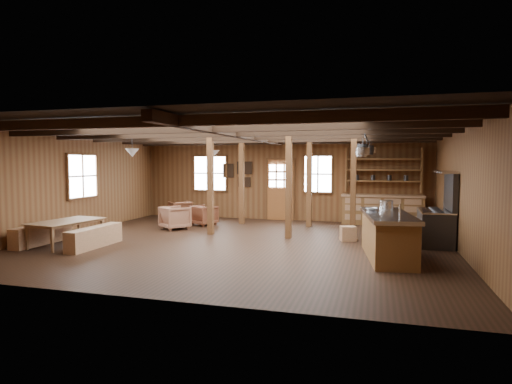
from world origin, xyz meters
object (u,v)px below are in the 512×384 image
(armchair_a, at_px, (180,210))
(kitchen_island, at_px, (388,235))
(commercial_range, at_px, (438,221))
(armchair_c, at_px, (175,218))
(armchair_b, at_px, (204,215))
(dining_table, at_px, (68,233))

(armchair_a, bearing_deg, kitchen_island, 105.29)
(commercial_range, distance_m, armchair_c, 7.25)
(armchair_b, bearing_deg, commercial_range, -167.98)
(kitchen_island, height_order, commercial_range, commercial_range)
(commercial_range, height_order, dining_table, commercial_range)
(kitchen_island, height_order, armchair_a, kitchen_island)
(armchair_b, bearing_deg, armchair_c, 85.86)
(kitchen_island, relative_size, dining_table, 1.52)
(kitchen_island, distance_m, armchair_c, 6.47)
(kitchen_island, bearing_deg, armchair_b, 141.61)
(commercial_range, relative_size, armchair_c, 2.36)
(kitchen_island, distance_m, dining_table, 7.40)
(dining_table, distance_m, armchair_a, 5.04)
(armchair_b, height_order, armchair_c, armchair_c)
(commercial_range, relative_size, armchair_a, 2.53)
(commercial_range, bearing_deg, kitchen_island, -123.73)
(commercial_range, height_order, armchair_b, commercial_range)
(armchair_c, bearing_deg, armchair_a, -31.36)
(kitchen_island, xyz_separation_m, dining_table, (-7.36, -0.69, -0.18))
(kitchen_island, xyz_separation_m, armchair_c, (-6.03, 2.32, -0.13))
(kitchen_island, relative_size, armchair_c, 3.42)
(kitchen_island, xyz_separation_m, armchair_a, (-6.83, 4.32, -0.16))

